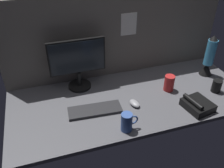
{
  "coord_description": "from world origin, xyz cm",
  "views": [
    {
      "loc": [
        -58.86,
        -135.31,
        111.24
      ],
      "look_at": [
        -13.75,
        0.0,
        14.0
      ],
      "focal_mm": 39.07,
      "sensor_mm": 36.0,
      "label": 1
    }
  ],
  "objects_px": {
    "monitor": "(78,62)",
    "mug_red_plastic": "(169,83)",
    "desk_phone": "(197,105)",
    "lava_lamp": "(209,59)",
    "mug_ceramic_blue": "(127,122)",
    "keyboard": "(95,110)",
    "mug_black_travel": "(217,86)",
    "mouse": "(135,103)"
  },
  "relations": [
    {
      "from": "lava_lamp",
      "to": "desk_phone",
      "type": "relative_size",
      "value": 1.63
    },
    {
      "from": "monitor",
      "to": "mug_ceramic_blue",
      "type": "distance_m",
      "value": 0.62
    },
    {
      "from": "mug_red_plastic",
      "to": "desk_phone",
      "type": "distance_m",
      "value": 0.28
    },
    {
      "from": "mug_red_plastic",
      "to": "lava_lamp",
      "type": "xyz_separation_m",
      "value": [
        0.42,
        0.11,
        0.09
      ]
    },
    {
      "from": "mug_black_travel",
      "to": "mug_ceramic_blue",
      "type": "height_order",
      "value": "mug_ceramic_blue"
    },
    {
      "from": "mouse",
      "to": "mug_ceramic_blue",
      "type": "relative_size",
      "value": 0.75
    },
    {
      "from": "monitor",
      "to": "mouse",
      "type": "bearing_deg",
      "value": -47.83
    },
    {
      "from": "mug_ceramic_blue",
      "to": "lava_lamp",
      "type": "distance_m",
      "value": 0.98
    },
    {
      "from": "mug_black_travel",
      "to": "monitor",
      "type": "bearing_deg",
      "value": 158.37
    },
    {
      "from": "keyboard",
      "to": "mug_red_plastic",
      "type": "bearing_deg",
      "value": 10.82
    },
    {
      "from": "keyboard",
      "to": "lava_lamp",
      "type": "distance_m",
      "value": 1.05
    },
    {
      "from": "desk_phone",
      "to": "lava_lamp",
      "type": "bearing_deg",
      "value": 48.0
    },
    {
      "from": "monitor",
      "to": "keyboard",
      "type": "height_order",
      "value": "monitor"
    },
    {
      "from": "keyboard",
      "to": "desk_phone",
      "type": "height_order",
      "value": "desk_phone"
    },
    {
      "from": "mug_red_plastic",
      "to": "desk_phone",
      "type": "relative_size",
      "value": 0.58
    },
    {
      "from": "monitor",
      "to": "desk_phone",
      "type": "bearing_deg",
      "value": -35.74
    },
    {
      "from": "mouse",
      "to": "lava_lamp",
      "type": "relative_size",
      "value": 0.27
    },
    {
      "from": "mug_black_travel",
      "to": "desk_phone",
      "type": "distance_m",
      "value": 0.29
    },
    {
      "from": "desk_phone",
      "to": "mug_black_travel",
      "type": "bearing_deg",
      "value": 27.44
    },
    {
      "from": "mouse",
      "to": "keyboard",
      "type": "bearing_deg",
      "value": 161.01
    },
    {
      "from": "mug_ceramic_blue",
      "to": "lava_lamp",
      "type": "xyz_separation_m",
      "value": [
        0.88,
        0.42,
        0.08
      ]
    },
    {
      "from": "mouse",
      "to": "mug_ceramic_blue",
      "type": "bearing_deg",
      "value": -137.65
    },
    {
      "from": "mouse",
      "to": "mug_red_plastic",
      "type": "height_order",
      "value": "mug_red_plastic"
    },
    {
      "from": "keyboard",
      "to": "desk_phone",
      "type": "xyz_separation_m",
      "value": [
        0.69,
        -0.19,
        0.02
      ]
    },
    {
      "from": "lava_lamp",
      "to": "mug_black_travel",
      "type": "bearing_deg",
      "value": -108.31
    },
    {
      "from": "mug_ceramic_blue",
      "to": "desk_phone",
      "type": "height_order",
      "value": "mug_ceramic_blue"
    },
    {
      "from": "mouse",
      "to": "lava_lamp",
      "type": "distance_m",
      "value": 0.78
    },
    {
      "from": "mug_ceramic_blue",
      "to": "desk_phone",
      "type": "xyz_separation_m",
      "value": [
        0.54,
        0.04,
        -0.03
      ]
    },
    {
      "from": "mug_ceramic_blue",
      "to": "mug_red_plastic",
      "type": "bearing_deg",
      "value": 33.51
    },
    {
      "from": "monitor",
      "to": "mug_ceramic_blue",
      "type": "relative_size",
      "value": 3.36
    },
    {
      "from": "monitor",
      "to": "mug_red_plastic",
      "type": "distance_m",
      "value": 0.72
    },
    {
      "from": "lava_lamp",
      "to": "desk_phone",
      "type": "height_order",
      "value": "lava_lamp"
    },
    {
      "from": "mug_black_travel",
      "to": "mug_ceramic_blue",
      "type": "distance_m",
      "value": 0.82
    },
    {
      "from": "mug_black_travel",
      "to": "mug_ceramic_blue",
      "type": "bearing_deg",
      "value": -167.55
    },
    {
      "from": "mouse",
      "to": "mug_black_travel",
      "type": "xyz_separation_m",
      "value": [
        0.66,
        -0.03,
        0.03
      ]
    },
    {
      "from": "keyboard",
      "to": "mug_red_plastic",
      "type": "relative_size",
      "value": 2.94
    },
    {
      "from": "monitor",
      "to": "mug_red_plastic",
      "type": "relative_size",
      "value": 3.4
    },
    {
      "from": "mug_red_plastic",
      "to": "lava_lamp",
      "type": "distance_m",
      "value": 0.44
    },
    {
      "from": "mug_black_travel",
      "to": "lava_lamp",
      "type": "distance_m",
      "value": 0.27
    },
    {
      "from": "mug_red_plastic",
      "to": "desk_phone",
      "type": "xyz_separation_m",
      "value": [
        0.08,
        -0.26,
        -0.03
      ]
    },
    {
      "from": "mug_black_travel",
      "to": "desk_phone",
      "type": "relative_size",
      "value": 0.46
    },
    {
      "from": "lava_lamp",
      "to": "mug_red_plastic",
      "type": "bearing_deg",
      "value": -165.08
    }
  ]
}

